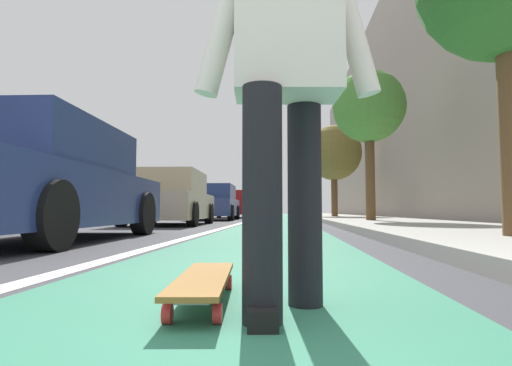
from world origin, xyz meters
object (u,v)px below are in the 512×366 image
object	(u,v)px
street_tree_mid	(369,108)
street_tree_far	(334,153)
skater_person	(286,66)
parked_car_near	(45,184)
parked_car_far	(215,203)
parked_car_mid	(170,199)
skateboard	(204,281)
traffic_light	(254,163)
parked_car_end	(231,205)

from	to	relation	value
street_tree_mid	street_tree_far	size ratio (longest dim) A/B	0.95
skater_person	parked_car_near	distance (m)	4.61
parked_car_far	parked_car_mid	bearing A→B (deg)	178.51
skateboard	parked_car_far	size ratio (longest dim) A/B	0.20
parked_car_far	traffic_light	bearing A→B (deg)	-12.83
parked_car_mid	parked_car_end	world-z (taller)	parked_car_end
traffic_light	street_tree_mid	bearing A→B (deg)	-159.50
parked_car_mid	traffic_light	bearing A→B (deg)	-6.90
parked_car_near	street_tree_far	bearing A→B (deg)	-19.95
parked_car_near	traffic_light	xyz separation A→B (m)	(17.61, -1.28, 2.33)
skater_person	traffic_light	distance (m)	21.22
skater_person	parked_car_near	xyz separation A→B (m)	(3.43, 3.08, -0.21)
parked_car_far	street_tree_mid	world-z (taller)	street_tree_mid
skateboard	street_tree_mid	world-z (taller)	street_tree_mid
skateboard	parked_car_far	bearing A→B (deg)	9.90
parked_car_end	parked_car_mid	bearing A→B (deg)	179.51
skateboard	parked_car_end	world-z (taller)	parked_car_end
traffic_light	street_tree_mid	world-z (taller)	traffic_light
parked_car_end	parked_car_far	bearing A→B (deg)	-179.38
street_tree_far	parked_car_near	bearing A→B (deg)	160.05
parked_car_mid	parked_car_far	bearing A→B (deg)	-1.49
parked_car_near	street_tree_far	xyz separation A→B (m)	(14.94, -5.42, 2.48)
parked_car_end	street_tree_mid	bearing A→B (deg)	-154.09
parked_car_mid	parked_car_far	world-z (taller)	parked_car_far
parked_car_end	traffic_light	size ratio (longest dim) A/B	1.00
traffic_light	street_tree_far	distance (m)	4.93
skateboard	street_tree_far	bearing A→B (deg)	-8.40
parked_car_near	street_tree_mid	distance (m)	8.87
parked_car_far	traffic_light	world-z (taller)	traffic_light
parked_car_mid	street_tree_mid	distance (m)	6.14
skater_person	street_tree_mid	size ratio (longest dim) A/B	0.38
skater_person	parked_car_mid	distance (m)	9.97
skater_person	street_tree_mid	world-z (taller)	street_tree_mid
parked_car_far	parked_car_near	bearing A→B (deg)	179.82
parked_car_far	parked_car_end	bearing A→B (deg)	0.62
parked_car_far	traffic_light	xyz separation A→B (m)	(5.46, -1.24, 2.35)
street_tree_far	street_tree_mid	bearing A→B (deg)	180.00
skater_person	parked_car_far	bearing A→B (deg)	11.03
parked_car_far	parked_car_end	distance (m)	5.60
parked_car_far	street_tree_far	xyz separation A→B (m)	(2.80, -5.38, 2.49)
parked_car_mid	traffic_light	distance (m)	11.92
traffic_light	parked_car_far	bearing A→B (deg)	167.17
street_tree_far	traffic_light	bearing A→B (deg)	57.24
street_tree_far	parked_car_far	bearing A→B (deg)	117.46
traffic_light	street_tree_mid	distance (m)	11.82
parked_car_near	street_tree_mid	xyz separation A→B (m)	(6.53, -5.42, 2.56)
street_tree_mid	street_tree_far	world-z (taller)	street_tree_far
skateboard	traffic_light	world-z (taller)	traffic_light
skater_person	parked_car_near	world-z (taller)	skater_person
skateboard	street_tree_far	size ratio (longest dim) A/B	0.19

